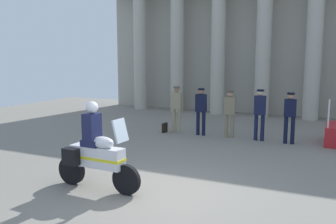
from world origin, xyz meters
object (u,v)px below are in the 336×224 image
Objects in this scene: officer_in_row_2 at (230,110)px; officer_in_row_4 at (290,114)px; briefcase_on_ground at (165,128)px; officer_in_row_0 at (176,106)px; motorcycle_with_rider at (95,153)px; officer_in_row_3 at (260,111)px; officer_in_row_1 at (201,108)px.

officer_in_row_4 reaches higher than officer_in_row_2.
briefcase_on_ground is at bearing -4.19° from officer_in_row_4.
officer_in_row_0 is 0.83× the size of motorcycle_with_rider.
officer_in_row_4 is at bearing 172.86° from officer_in_row_2.
officer_in_row_4 is at bearing 171.77° from officer_in_row_3.
officer_in_row_1 is (0.98, -0.04, -0.02)m from officer_in_row_0.
officer_in_row_3 is 0.98m from officer_in_row_4.
officer_in_row_0 is 1.05× the size of officer_in_row_2.
officer_in_row_2 is 2.58m from briefcase_on_ground.
motorcycle_with_rider reaches higher than officer_in_row_3.
motorcycle_with_rider is at bearing -78.49° from briefcase_on_ground.
officer_in_row_3 is at bearing 174.51° from officer_in_row_0.
motorcycle_with_rider is (-3.25, -6.11, -0.20)m from officer_in_row_4.
officer_in_row_3 is at bearing 2.35° from briefcase_on_ground.
officer_in_row_1 is 0.82× the size of motorcycle_with_rider.
officer_in_row_2 is 0.95× the size of officer_in_row_3.
officer_in_row_1 reaches higher than briefcase_on_ground.
officer_in_row_0 is 1.00× the size of officer_in_row_3.
motorcycle_with_rider reaches higher than officer_in_row_1.
officer_in_row_0 is 6.22m from motorcycle_with_rider.
briefcase_on_ground is (-1.22, 6.01, -0.61)m from motorcycle_with_rider.
officer_in_row_4 is at bearing 1.22° from briefcase_on_ground.
officer_in_row_4 is 6.92m from motorcycle_with_rider.
officer_in_row_2 is 6.29m from motorcycle_with_rider.
officer_in_row_2 is (1.05, 0.04, -0.03)m from officer_in_row_1.
officer_in_row_3 reaches higher than officer_in_row_4.
officer_in_row_0 is 0.96m from briefcase_on_ground.
officer_in_row_1 is at bearing -5.73° from officer_in_row_4.
officer_in_row_1 is 1.03× the size of officer_in_row_2.
officer_in_row_0 is at bearing -5.17° from officer_in_row_2.
officer_in_row_0 is 1.03× the size of officer_in_row_4.
motorcycle_with_rider is (-0.18, -6.13, -0.21)m from officer_in_row_1.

